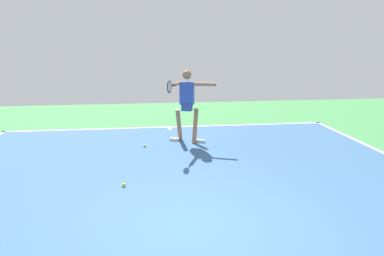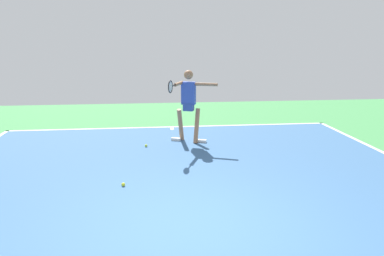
{
  "view_description": "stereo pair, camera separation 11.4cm",
  "coord_description": "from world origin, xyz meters",
  "views": [
    {
      "loc": [
        0.7,
        4.44,
        2.5
      ],
      "look_at": [
        -0.17,
        -2.32,
        0.9
      ],
      "focal_mm": 34.55,
      "sensor_mm": 36.0,
      "label": 1
    },
    {
      "loc": [
        0.58,
        4.45,
        2.5
      ],
      "look_at": [
        -0.17,
        -2.32,
        0.9
      ],
      "focal_mm": 34.55,
      "sensor_mm": 36.0,
      "label": 2
    }
  ],
  "objects": [
    {
      "name": "court_surface",
      "position": [
        0.0,
        0.0,
        0.0
      ],
      "size": [
        9.53,
        12.8,
        0.0
      ],
      "primitive_type": "cube",
      "color": "#38608E",
      "rests_on": "ground_plane"
    },
    {
      "name": "tennis_ball_near_service_line",
      "position": [
        1.12,
        -1.78,
        0.03
      ],
      "size": [
        0.07,
        0.07,
        0.07
      ],
      "primitive_type": "sphere",
      "color": "yellow",
      "rests_on": "ground_plane"
    },
    {
      "name": "tennis_ball_by_sideline",
      "position": [
        0.74,
        -4.26,
        0.03
      ],
      "size": [
        0.07,
        0.07,
        0.07
      ],
      "primitive_type": "sphere",
      "color": "#C6E53D",
      "rests_on": "ground_plane"
    },
    {
      "name": "court_line_centre_mark",
      "position": [
        0.0,
        -6.15,
        0.0
      ],
      "size": [
        0.1,
        0.3,
        0.01
      ],
      "primitive_type": "cube",
      "color": "white",
      "rests_on": "ground_plane"
    },
    {
      "name": "court_line_baseline_near",
      "position": [
        0.0,
        -6.35,
        0.0
      ],
      "size": [
        9.53,
        0.1,
        0.01
      ],
      "primitive_type": "cube",
      "color": "white",
      "rests_on": "ground_plane"
    },
    {
      "name": "ground_plane",
      "position": [
        0.0,
        0.0,
        0.0
      ],
      "size": [
        21.67,
        21.67,
        0.0
      ],
      "primitive_type": "plane",
      "color": "#428E4C"
    },
    {
      "name": "tennis_player",
      "position": [
        -0.34,
        -4.61,
        1.06
      ],
      "size": [
        1.25,
        1.2,
        1.83
      ],
      "rotation": [
        0.0,
        0.0,
        -0.37
      ],
      "color": "#9E7051",
      "rests_on": "ground_plane"
    }
  ]
}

